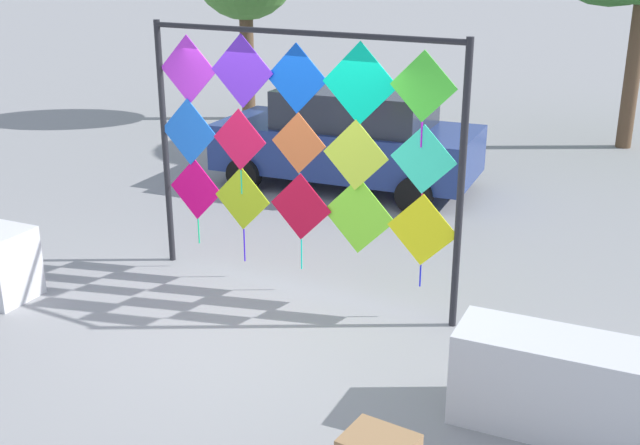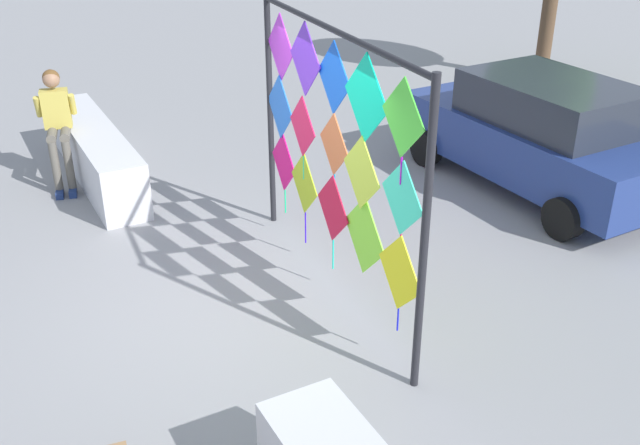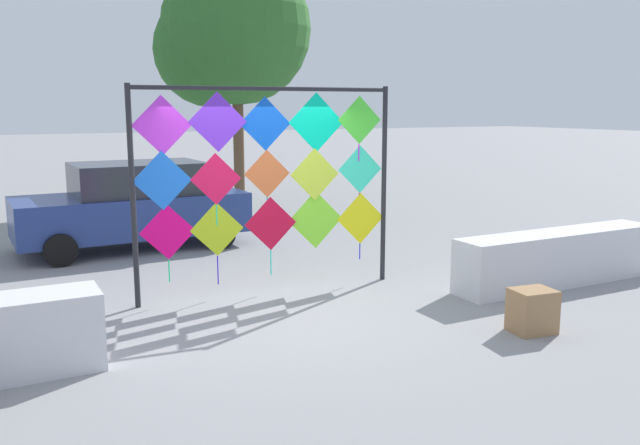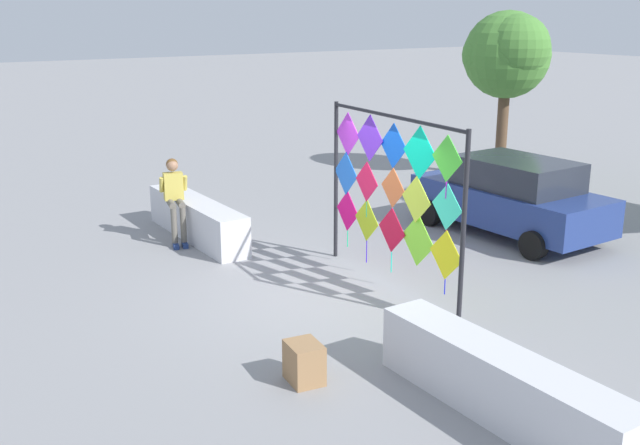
# 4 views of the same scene
# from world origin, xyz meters

# --- Properties ---
(ground) EXTENTS (120.00, 120.00, 0.00)m
(ground) POSITION_xyz_m (0.00, 0.00, 0.00)
(ground) COLOR gray
(plaza_ledge_left) EXTENTS (3.37, 0.60, 0.76)m
(plaza_ledge_left) POSITION_xyz_m (-3.98, -0.48, 0.38)
(plaza_ledge_left) COLOR silver
(plaza_ledge_left) RESTS_ON ground
(kite_display_rack) EXTENTS (3.56, 0.34, 2.78)m
(kite_display_rack) POSITION_xyz_m (0.15, 1.01, 1.68)
(kite_display_rack) COLOR #232328
(kite_display_rack) RESTS_ON ground
(seated_vendor) EXTENTS (0.75, 0.55, 1.61)m
(seated_vendor) POSITION_xyz_m (-3.92, -0.93, 0.96)
(seated_vendor) COLOR #666056
(seated_vendor) RESTS_ON ground
(parked_car) EXTENTS (3.98, 1.99, 1.53)m
(parked_car) POSITION_xyz_m (-0.85, 4.80, 0.77)
(parked_car) COLOR navy
(parked_car) RESTS_ON ground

